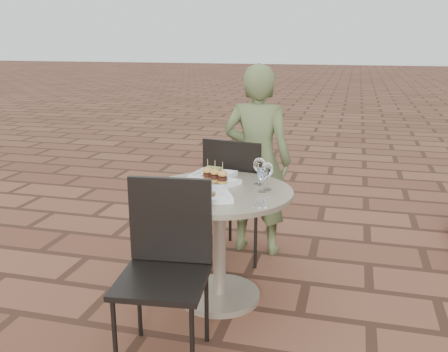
% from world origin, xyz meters
% --- Properties ---
extents(ground, '(60.00, 60.00, 0.00)m').
position_xyz_m(ground, '(0.00, 0.00, 0.00)').
color(ground, brown).
rests_on(ground, ground).
extents(cafe_table, '(0.90, 0.90, 0.73)m').
position_xyz_m(cafe_table, '(-0.11, 0.08, 0.48)').
color(cafe_table, gray).
rests_on(cafe_table, ground).
extents(chair_far, '(0.52, 0.52, 0.93)m').
position_xyz_m(chair_far, '(-0.14, 0.69, 0.55)').
color(chair_far, black).
rests_on(chair_far, ground).
extents(chair_near, '(0.49, 0.49, 0.93)m').
position_xyz_m(chair_near, '(-0.23, -0.52, 0.55)').
color(chair_near, black).
rests_on(chair_near, ground).
extents(diner, '(0.55, 0.38, 1.45)m').
position_xyz_m(diner, '(-0.03, 0.89, 0.73)').
color(diner, '#4C5A31').
rests_on(diner, ground).
extents(plate_salmon, '(0.29, 0.29, 0.07)m').
position_xyz_m(plate_salmon, '(-0.22, 0.33, 0.75)').
color(plate_salmon, white).
rests_on(plate_salmon, cafe_table).
extents(plate_sliders, '(0.32, 0.32, 0.16)m').
position_xyz_m(plate_sliders, '(-0.16, 0.18, 0.76)').
color(plate_sliders, white).
rests_on(plate_sliders, cafe_table).
extents(plate_tuna, '(0.37, 0.37, 0.03)m').
position_xyz_m(plate_tuna, '(-0.15, -0.10, 0.75)').
color(plate_tuna, white).
rests_on(plate_tuna, cafe_table).
extents(wine_glass_right, '(0.06, 0.06, 0.15)m').
position_xyz_m(wine_glass_right, '(0.15, 0.11, 0.84)').
color(wine_glass_right, white).
rests_on(wine_glass_right, cafe_table).
extents(wine_glass_mid, '(0.07, 0.07, 0.17)m').
position_xyz_m(wine_glass_mid, '(0.10, 0.25, 0.85)').
color(wine_glass_mid, white).
rests_on(wine_glass_mid, cafe_table).
extents(wine_glass_far, '(0.07, 0.07, 0.17)m').
position_xyz_m(wine_glass_far, '(0.17, 0.15, 0.85)').
color(wine_glass_far, white).
rests_on(wine_glass_far, cafe_table).
extents(steel_ramekin, '(0.06, 0.06, 0.04)m').
position_xyz_m(steel_ramekin, '(-0.39, 0.10, 0.75)').
color(steel_ramekin, silver).
rests_on(steel_ramekin, cafe_table).
extents(cutlery_set, '(0.11, 0.20, 0.00)m').
position_xyz_m(cutlery_set, '(0.18, -0.10, 0.73)').
color(cutlery_set, silver).
rests_on(cutlery_set, cafe_table).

